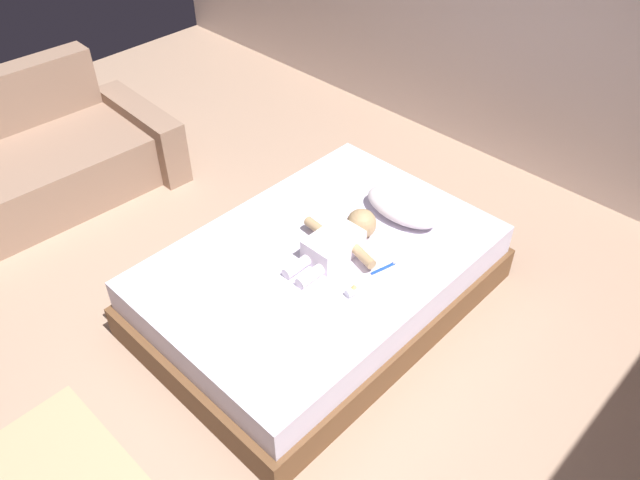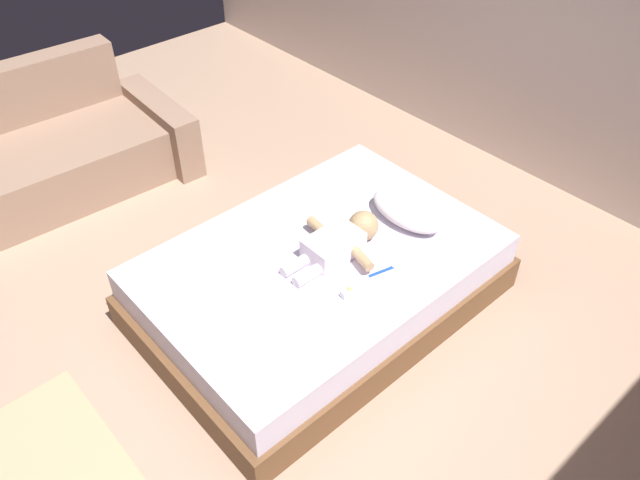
% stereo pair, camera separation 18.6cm
% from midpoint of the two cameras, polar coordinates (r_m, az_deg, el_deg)
% --- Properties ---
extents(ground_plane, '(8.00, 8.00, 0.00)m').
position_cam_midpoint_polar(ground_plane, '(3.46, -11.03, -13.12)').
color(ground_plane, '#A2826B').
extents(bed, '(1.38, 2.01, 0.41)m').
position_cam_midpoint_polar(bed, '(3.65, -1.46, -3.72)').
color(bed, brown).
rests_on(bed, ground_plane).
extents(pillow, '(0.49, 0.27, 0.14)m').
position_cam_midpoint_polar(pillow, '(3.74, 6.13, 3.02)').
color(pillow, silver).
rests_on(pillow, bed).
extents(baby, '(0.52, 0.64, 0.17)m').
position_cam_midpoint_polar(baby, '(3.48, 0.37, -0.05)').
color(baby, white).
rests_on(baby, bed).
extents(toothbrush, '(0.05, 0.17, 0.02)m').
position_cam_midpoint_polar(toothbrush, '(3.42, 4.40, -2.56)').
color(toothbrush, blue).
rests_on(toothbrush, bed).
extents(couch, '(1.14, 2.15, 0.83)m').
position_cam_midpoint_polar(couch, '(4.93, -27.25, 5.58)').
color(couch, '#8D6E5A').
rests_on(couch, ground_plane).
extents(baby_bottle, '(0.06, 0.10, 0.07)m').
position_cam_midpoint_polar(baby_bottle, '(3.26, 1.48, -4.64)').
color(baby_bottle, white).
rests_on(baby_bottle, bed).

